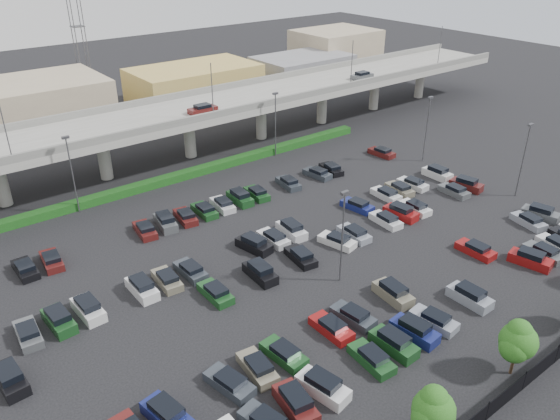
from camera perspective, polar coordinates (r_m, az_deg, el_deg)
name	(u,v)px	position (r m, az deg, el deg)	size (l,w,h in m)	color
ground	(292,249)	(62.71, 1.22, -4.06)	(280.00, 280.00, 0.00)	black
overpass	(157,121)	(84.74, -12.74, 9.06)	(150.00, 13.00, 15.80)	gray
hedge	(185,175)	(81.20, -9.93, 3.65)	(66.00, 1.60, 1.10)	#133810
fence	(516,388)	(48.31, 23.47, -16.68)	(70.00, 0.10, 2.00)	black
tree_row	(511,348)	(47.62, 23.01, -13.10)	(65.07, 3.66, 5.94)	#332316
parked_cars	(316,260)	(59.69, 3.75, -5.21)	(63.06, 36.68, 1.67)	#511715
light_poles	(251,204)	(58.91, -3.07, 0.64)	(66.90, 48.38, 10.30)	#4A494E
distant_buildings	(149,88)	(116.76, -13.56, 12.33)	(138.00, 24.00, 9.00)	gray
comm_tower	(77,23)	(122.66, -20.46, 17.82)	(2.40, 2.40, 30.00)	#4A494E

